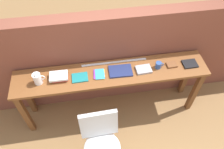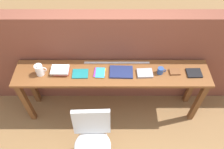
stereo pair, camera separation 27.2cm
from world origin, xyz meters
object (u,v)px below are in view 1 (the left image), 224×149
book_open_centre (120,71)px  leather_journal_brown (172,65)px  book_stack_leftmost (59,77)px  chair_white_moulded (101,140)px  book_repair_rightmost (190,64)px  pamphlet_pile_colourful (99,74)px  magazine_cycling (80,78)px  pitcher_white (38,79)px  mug (159,65)px

book_open_centre → leather_journal_brown: leather_journal_brown is taller
book_stack_leftmost → chair_white_moulded: bearing=-60.1°
book_open_centre → book_repair_rightmost: same height
book_stack_leftmost → pamphlet_pile_colourful: (0.50, -0.01, -0.03)m
book_repair_rightmost → magazine_cycling: bearing=179.5°
magazine_cycling → book_open_centre: 0.52m
pitcher_white → book_open_centre: (1.02, 0.02, -0.07)m
book_stack_leftmost → pamphlet_pile_colourful: bearing=-1.6°
pamphlet_pile_colourful → leather_journal_brown: leather_journal_brown is taller
pitcher_white → leather_journal_brown: 1.70m
magazine_cycling → mug: size_ratio=1.80×
pitcher_white → book_open_centre: bearing=1.2°
mug → book_repair_rightmost: (0.43, -0.01, -0.03)m
book_repair_rightmost → leather_journal_brown: bearing=174.8°
book_stack_leftmost → mug: size_ratio=2.03×
leather_journal_brown → book_repair_rightmost: leather_journal_brown is taller
book_open_centre → mug: 0.50m
mug → book_stack_leftmost: bearing=179.4°
magazine_cycling → pamphlet_pile_colourful: bearing=3.4°
book_stack_leftmost → book_repair_rightmost: 1.69m
book_repair_rightmost → book_stack_leftmost: bearing=178.4°
magazine_cycling → pamphlet_pile_colourful: size_ratio=1.05×
chair_white_moulded → pitcher_white: (-0.66, 0.69, 0.43)m
pamphlet_pile_colourful → leather_journal_brown: (0.95, 0.01, 0.00)m
book_open_centre → leather_journal_brown: (0.68, 0.00, 0.00)m
leather_journal_brown → book_repair_rightmost: size_ratio=0.70×
magazine_cycling → book_open_centre: size_ratio=0.67×
pamphlet_pile_colourful → mug: 0.77m
mug → book_repair_rightmost: size_ratio=0.59×
chair_white_moulded → pitcher_white: 1.05m
magazine_cycling → book_repair_rightmost: 1.44m
book_stack_leftmost → magazine_cycling: 0.25m
book_open_centre → chair_white_moulded: bearing=-114.5°
pitcher_white → mug: 1.51m
magazine_cycling → leather_journal_brown: 1.20m
book_stack_leftmost → mug: bearing=-0.6°
magazine_cycling → mug: mug is taller
pitcher_white → chair_white_moulded: bearing=-46.2°
pitcher_white → mug: size_ratio=1.67×
pitcher_white → book_repair_rightmost: (1.94, 0.00, -0.07)m
chair_white_moulded → mug: size_ratio=8.10×
pitcher_white → leather_journal_brown: bearing=0.8°
magazine_cycling → book_repair_rightmost: bearing=-0.7°
pamphlet_pile_colourful → book_open_centre: bearing=1.5°
pamphlet_pile_colourful → mug: bearing=-0.0°
chair_white_moulded → book_stack_leftmost: book_stack_leftmost is taller
magazine_cycling → book_repair_rightmost: (1.44, 0.01, 0.00)m
pitcher_white → magazine_cycling: size_ratio=0.93×
chair_white_moulded → book_open_centre: (0.35, 0.72, 0.36)m
book_stack_leftmost → leather_journal_brown: 1.45m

